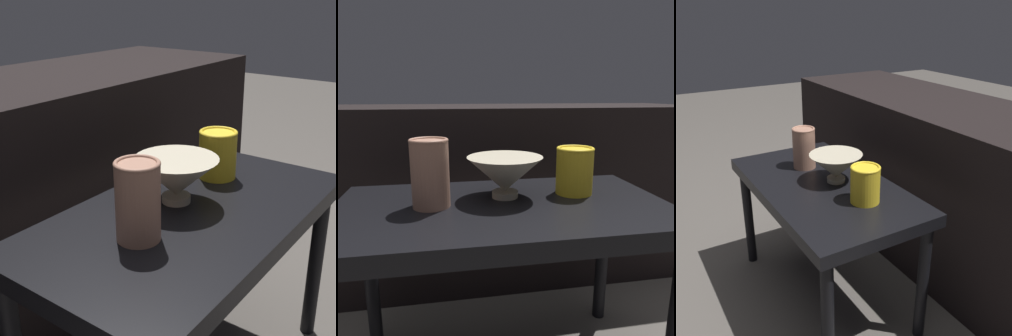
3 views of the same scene
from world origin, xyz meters
TOP-DOWN VIEW (x-y plane):
  - table at (0.00, 0.00)m, footprint 0.74×0.40m
  - couch_backdrop at (0.00, 0.57)m, footprint 1.69×0.50m
  - bowl at (0.01, 0.04)m, footprint 0.18×0.18m
  - vase_textured_left at (-0.16, 0.01)m, footprint 0.08×0.08m
  - vase_colorful_right at (0.18, 0.05)m, footprint 0.09×0.09m

SIDE VIEW (x-z plane):
  - couch_backdrop at x=0.00m, z-range 0.00..0.65m
  - table at x=0.00m, z-range 0.17..0.62m
  - bowl at x=0.01m, z-range 0.46..0.56m
  - vase_colorful_right at x=0.18m, z-range 0.45..0.57m
  - vase_textured_left at x=-0.16m, z-range 0.45..0.60m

